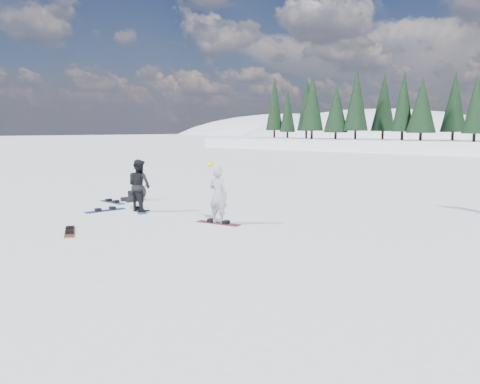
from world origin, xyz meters
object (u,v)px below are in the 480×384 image
(seated_rider, at_px, (138,192))
(gear_bag, at_px, (133,194))
(snowboarder_woman, at_px, (218,195))
(snowboard_loose_a, at_px, (105,211))
(snowboard_loose_b, at_px, (70,232))
(snowboarder_man, at_px, (139,185))
(snowboard_loose_c, at_px, (112,202))

(seated_rider, distance_m, gear_bag, 0.77)
(snowboarder_woman, height_order, snowboard_loose_a, snowboarder_woman)
(seated_rider, height_order, snowboard_loose_b, seated_rider)
(snowboarder_woman, distance_m, snowboard_loose_b, 4.53)
(snowboarder_man, bearing_deg, snowboard_loose_a, 36.77)
(snowboard_loose_a, xyz_separation_m, snowboard_loose_c, (-1.48, 1.32, 0.00))
(snowboarder_man, height_order, snowboard_loose_a, snowboarder_man)
(snowboarder_man, bearing_deg, gear_bag, -35.00)
(gear_bag, xyz_separation_m, snowboard_loose_a, (1.93, -2.69, -0.14))
(snowboard_loose_a, relative_size, snowboard_loose_c, 1.00)
(gear_bag, height_order, snowboard_loose_b, gear_bag)
(snowboard_loose_c, bearing_deg, seated_rider, 80.60)
(gear_bag, height_order, snowboard_loose_a, gear_bag)
(seated_rider, bearing_deg, snowboard_loose_c, -96.62)
(gear_bag, bearing_deg, snowboard_loose_b, -51.89)
(gear_bag, bearing_deg, snowboard_loose_a, -54.36)
(snowboarder_woman, bearing_deg, snowboard_loose_a, 5.22)
(snowboard_loose_b, height_order, snowboard_loose_a, same)
(snowboarder_man, distance_m, snowboard_loose_c, 2.69)
(gear_bag, distance_m, snowboard_loose_c, 1.45)
(snowboarder_man, xyz_separation_m, snowboard_loose_c, (-2.47, 0.52, -0.93))
(snowboarder_woman, bearing_deg, snowboard_loose_b, 50.63)
(snowboarder_woman, distance_m, snowboarder_man, 3.76)
(seated_rider, height_order, snowboard_loose_a, seated_rider)
(snowboarder_woman, height_order, seated_rider, snowboarder_woman)
(gear_bag, xyz_separation_m, snowboard_loose_b, (4.26, -5.43, -0.14))
(snowboard_loose_b, bearing_deg, seated_rider, 155.55)
(snowboard_loose_b, distance_m, snowboard_loose_c, 5.57)
(snowboard_loose_c, bearing_deg, snowboard_loose_a, -38.38)
(snowboarder_woman, bearing_deg, gear_bag, -20.73)
(gear_bag, bearing_deg, snowboarder_woman, -14.40)
(seated_rider, distance_m, snowboard_loose_b, 6.29)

